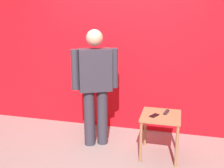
{
  "coord_description": "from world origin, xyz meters",
  "views": [
    {
      "loc": [
        0.91,
        -2.92,
        1.94
      ],
      "look_at": [
        0.03,
        0.55,
        0.95
      ],
      "focal_mm": 43.8,
      "sensor_mm": 36.0,
      "label": 1
    }
  ],
  "objects_px": {
    "side_table": "(161,122)",
    "cell_phone": "(154,115)",
    "tv_remote": "(166,112)",
    "standing_person": "(95,83)"
  },
  "relations": [
    {
      "from": "tv_remote",
      "to": "side_table",
      "type": "bearing_deg",
      "value": -114.37
    },
    {
      "from": "standing_person",
      "to": "tv_remote",
      "type": "height_order",
      "value": "standing_person"
    },
    {
      "from": "cell_phone",
      "to": "tv_remote",
      "type": "height_order",
      "value": "tv_remote"
    },
    {
      "from": "side_table",
      "to": "cell_phone",
      "type": "bearing_deg",
      "value": -145.41
    },
    {
      "from": "standing_person",
      "to": "side_table",
      "type": "relative_size",
      "value": 2.81
    },
    {
      "from": "side_table",
      "to": "tv_remote",
      "type": "height_order",
      "value": "tv_remote"
    },
    {
      "from": "standing_person",
      "to": "cell_phone",
      "type": "relative_size",
      "value": 11.64
    },
    {
      "from": "cell_phone",
      "to": "tv_remote",
      "type": "distance_m",
      "value": 0.21
    },
    {
      "from": "cell_phone",
      "to": "tv_remote",
      "type": "xyz_separation_m",
      "value": [
        0.15,
        0.15,
        0.01
      ]
    },
    {
      "from": "side_table",
      "to": "tv_remote",
      "type": "relative_size",
      "value": 3.5
    }
  ]
}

